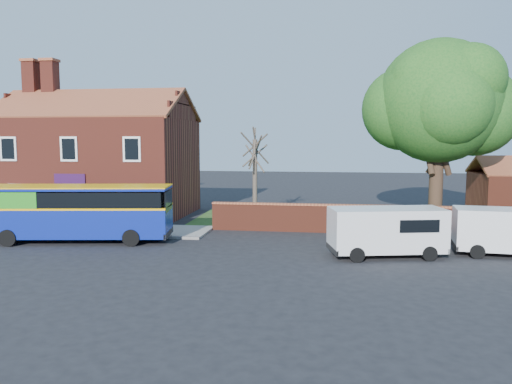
# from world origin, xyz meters

# --- Properties ---
(ground) EXTENTS (120.00, 120.00, 0.00)m
(ground) POSITION_xyz_m (0.00, 0.00, 0.00)
(ground) COLOR black
(ground) RESTS_ON ground
(pavement) EXTENTS (18.00, 3.50, 0.12)m
(pavement) POSITION_xyz_m (-7.00, 5.75, 0.06)
(pavement) COLOR gray
(pavement) RESTS_ON ground
(kerb) EXTENTS (18.00, 0.15, 0.14)m
(kerb) POSITION_xyz_m (-7.00, 4.00, 0.07)
(kerb) COLOR slate
(kerb) RESTS_ON ground
(grass_strip) EXTENTS (26.00, 12.00, 0.04)m
(grass_strip) POSITION_xyz_m (13.00, 13.00, 0.02)
(grass_strip) COLOR #426B28
(grass_strip) RESTS_ON ground
(shop_building) EXTENTS (12.30, 8.13, 10.50)m
(shop_building) POSITION_xyz_m (-7.02, 11.50, 3.41)
(shop_building) COLOR maroon
(shop_building) RESTS_ON ground
(boundary_wall) EXTENTS (22.00, 0.38, 1.60)m
(boundary_wall) POSITION_xyz_m (13.00, 7.00, 0.81)
(boundary_wall) COLOR maroon
(boundary_wall) RESTS_ON ground
(bus) EXTENTS (9.63, 3.80, 2.86)m
(bus) POSITION_xyz_m (-4.28, 2.52, 1.63)
(bus) COLOR navy
(bus) RESTS_ON ground
(van_near) EXTENTS (5.25, 3.02, 2.17)m
(van_near) POSITION_xyz_m (11.17, 1.54, 1.21)
(van_near) COLOR silver
(van_near) RESTS_ON ground
(van_far) EXTENTS (4.96, 2.40, 2.10)m
(van_far) POSITION_xyz_m (16.68, 2.48, 1.18)
(van_far) COLOR silver
(van_far) RESTS_ON ground
(large_tree) EXTENTS (8.92, 7.06, 10.88)m
(large_tree) POSITION_xyz_m (14.86, 9.67, 7.12)
(large_tree) COLOR black
(large_tree) RESTS_ON ground
(bare_tree) EXTENTS (2.12, 2.53, 5.66)m
(bare_tree) POSITION_xyz_m (3.93, 10.52, 2.90)
(bare_tree) COLOR #4C4238
(bare_tree) RESTS_ON ground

